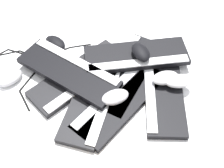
% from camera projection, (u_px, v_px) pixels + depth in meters
% --- Properties ---
extents(ground_plane, '(3.20, 3.20, 0.00)m').
position_uv_depth(ground_plane, '(106.00, 99.00, 1.25)').
color(ground_plane, white).
extents(keyboard_0, '(0.42, 0.41, 0.03)m').
position_uv_depth(keyboard_0, '(94.00, 98.00, 1.24)').
color(keyboard_0, black).
rests_on(keyboard_0, ground).
extents(keyboard_1, '(0.46, 0.29, 0.03)m').
position_uv_depth(keyboard_1, '(120.00, 101.00, 1.23)').
color(keyboard_1, black).
rests_on(keyboard_1, ground).
extents(keyboard_2, '(0.36, 0.45, 0.03)m').
position_uv_depth(keyboard_2, '(163.00, 89.00, 1.26)').
color(keyboard_2, black).
rests_on(keyboard_2, ground).
extents(keyboard_3, '(0.45, 0.36, 0.03)m').
position_uv_depth(keyboard_3, '(128.00, 73.00, 1.31)').
color(keyboard_3, black).
rests_on(keyboard_3, ground).
extents(keyboard_4, '(0.46, 0.24, 0.03)m').
position_uv_depth(keyboard_4, '(80.00, 76.00, 1.30)').
color(keyboard_4, black).
rests_on(keyboard_4, ground).
extents(keyboard_5, '(0.46, 0.31, 0.03)m').
position_uv_depth(keyboard_5, '(136.00, 56.00, 1.33)').
color(keyboard_5, black).
rests_on(keyboard_5, keyboard_3).
extents(keyboard_6, '(0.32, 0.46, 0.03)m').
position_uv_depth(keyboard_6, '(69.00, 71.00, 1.28)').
color(keyboard_6, black).
rests_on(keyboard_6, keyboard_4).
extents(mouse_0, '(0.10, 0.12, 0.04)m').
position_uv_depth(mouse_0, '(55.00, 43.00, 1.41)').
color(mouse_0, black).
rests_on(mouse_0, ground).
extents(mouse_1, '(0.08, 0.12, 0.04)m').
position_uv_depth(mouse_1, '(141.00, 52.00, 1.30)').
color(mouse_1, black).
rests_on(mouse_1, keyboard_5).
extents(mouse_2, '(0.12, 0.09, 0.04)m').
position_uv_depth(mouse_2, '(10.00, 78.00, 1.29)').
color(mouse_2, '#B7B7BC').
rests_on(mouse_2, ground).
extents(mouse_3, '(0.12, 0.09, 0.04)m').
position_uv_depth(mouse_3, '(165.00, 78.00, 1.25)').
color(mouse_3, silver).
rests_on(mouse_3, keyboard_2).
extents(mouse_4, '(0.13, 0.10, 0.04)m').
position_uv_depth(mouse_4, '(179.00, 81.00, 1.24)').
color(mouse_4, silver).
rests_on(mouse_4, keyboard_2).
extents(mouse_5, '(0.12, 0.08, 0.04)m').
position_uv_depth(mouse_5, '(115.00, 97.00, 1.19)').
color(mouse_5, '#B7B7BC').
rests_on(mouse_5, keyboard_1).
extents(cable_0, '(0.18, 0.37, 0.01)m').
position_uv_depth(cable_0, '(18.00, 70.00, 1.34)').
color(cable_0, black).
rests_on(cable_0, ground).
extents(cable_1, '(0.55, 0.32, 0.01)m').
position_uv_depth(cable_1, '(18.00, 52.00, 1.40)').
color(cable_1, black).
rests_on(cable_1, ground).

